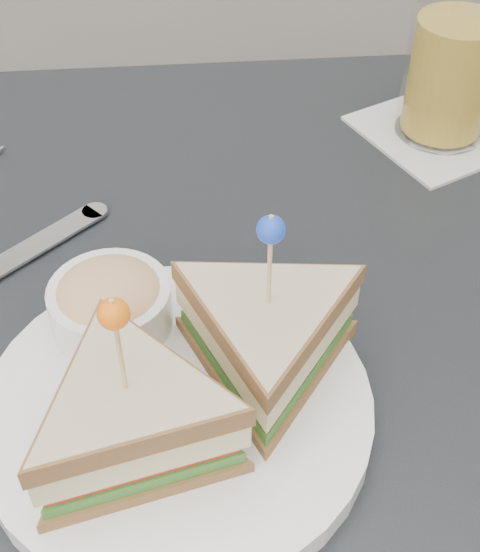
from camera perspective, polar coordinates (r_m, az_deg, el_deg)
name	(u,v)px	position (r m, az deg, el deg)	size (l,w,h in m)	color
table	(228,402)	(0.61, -0.87, -9.35)	(0.80, 0.80, 0.75)	black
plate_meal	(186,376)	(0.48, -4.00, -7.38)	(0.31, 0.31, 0.15)	white
drink_set	(454,60)	(0.73, 15.57, 15.16)	(0.18, 0.18, 0.17)	silver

